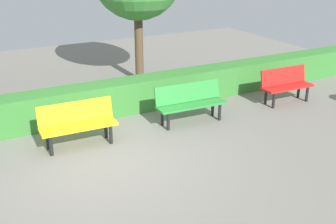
{
  "coord_description": "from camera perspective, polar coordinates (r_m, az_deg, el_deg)",
  "views": [
    {
      "loc": [
        2.12,
        6.39,
        3.63
      ],
      "look_at": [
        -1.53,
        -0.43,
        0.55
      ],
      "focal_mm": 44.4,
      "sensor_mm": 36.0,
      "label": 1
    }
  ],
  "objects": [
    {
      "name": "bench_yellow",
      "position": [
        8.2,
        -12.31,
        -1.38
      ],
      "size": [
        1.48,
        0.51,
        0.86
      ],
      "rotation": [
        0.0,
        0.0,
        -0.03
      ],
      "color": "yellow",
      "rests_on": "ground_plane"
    },
    {
      "name": "ground_plane",
      "position": [
        7.65,
        -8.69,
        -6.88
      ],
      "size": [
        20.0,
        20.0,
        0.0
      ],
      "primitive_type": "plane",
      "color": "gray"
    },
    {
      "name": "hedge_row",
      "position": [
        9.71,
        -6.84,
        2.02
      ],
      "size": [
        16.0,
        0.63,
        0.76
      ],
      "primitive_type": "cube",
      "color": "#387F33",
      "rests_on": "ground_plane"
    },
    {
      "name": "bench_red",
      "position": [
        10.71,
        15.86,
        3.76
      ],
      "size": [
        1.37,
        0.5,
        0.86
      ],
      "rotation": [
        0.0,
        0.0,
        -0.03
      ],
      "color": "red",
      "rests_on": "ground_plane"
    },
    {
      "name": "bench_green",
      "position": [
        9.12,
        3.04,
        1.51
      ],
      "size": [
        1.59,
        0.54,
        0.86
      ],
      "rotation": [
        0.0,
        0.0,
        -0.05
      ],
      "color": "#2D8C38",
      "rests_on": "ground_plane"
    }
  ]
}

